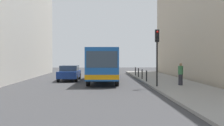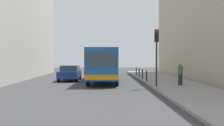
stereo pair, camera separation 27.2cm
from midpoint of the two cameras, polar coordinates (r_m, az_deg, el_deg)
ground_plane at (r=22.58m, az=-0.66°, el=-4.55°), size 80.00×80.00×0.00m
sidewalk at (r=23.27m, az=12.80°, el=-4.23°), size 4.40×40.00×0.15m
bus at (r=25.73m, az=-1.27°, el=-0.01°), size 2.91×11.10×3.00m
car_beside_bus at (r=27.15m, az=-8.34°, el=-1.95°), size 1.91×4.42×1.48m
car_behind_bus at (r=36.62m, az=-0.79°, el=-1.14°), size 1.92×4.43×1.48m
traffic_light at (r=20.30m, az=9.51°, el=3.29°), size 0.28×0.33×4.10m
bollard_near at (r=24.40m, az=7.44°, el=-2.66°), size 0.11×0.11×0.95m
bollard_mid at (r=27.08m, az=6.56°, el=-2.29°), size 0.11×0.11×0.95m
bollard_far at (r=29.77m, az=5.85°, el=-1.98°), size 0.11×0.11×0.95m
bollard_farthest at (r=32.45m, az=5.25°, el=-1.72°), size 0.11×0.11×0.95m
pedestrian_near_signal at (r=21.54m, az=14.19°, el=-2.24°), size 0.38×0.38×1.67m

